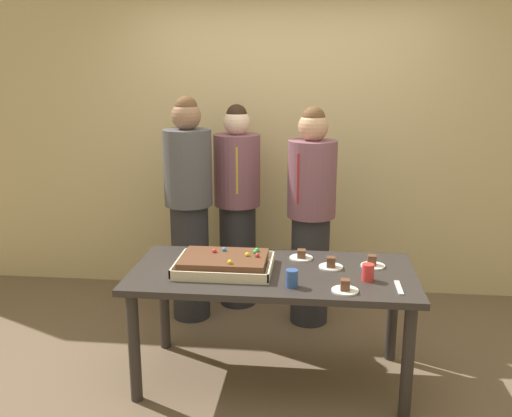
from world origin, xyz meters
The scene contains 14 objects.
ground_plane centered at (0.00, 0.00, 0.00)m, with size 12.00×12.00×0.00m, color brown.
interior_back_panel centered at (0.00, 1.60, 1.50)m, with size 8.00×0.12×3.00m, color #CCB784.
party_table centered at (0.00, 0.00, 0.64)m, with size 1.73×0.82×0.73m.
sheet_cake centered at (-0.29, -0.02, 0.77)m, with size 0.58×0.43×0.11m.
plated_slice_near_left centered at (0.17, 0.24, 0.75)m, with size 0.15×0.15×0.06m.
plated_slice_near_right centered at (0.42, -0.28, 0.75)m, with size 0.15×0.15×0.07m.
plated_slice_far_left centered at (0.61, 0.14, 0.75)m, with size 0.15×0.15×0.07m.
plated_slice_far_right centered at (0.35, 0.09, 0.75)m, with size 0.15×0.15×0.07m.
drink_cup_nearest centered at (0.56, -0.10, 0.78)m, with size 0.07×0.07×0.10m, color red.
drink_cup_middle centered at (0.13, -0.25, 0.78)m, with size 0.07×0.07×0.10m, color #2D5199.
cake_server_utensil centered at (0.73, -0.21, 0.73)m, with size 0.03×0.20×0.01m, color silver.
person_serving_front centered at (-0.71, 0.86, 0.90)m, with size 0.36×0.36×1.73m.
person_green_shirt_behind centered at (-0.38, 1.16, 0.85)m, with size 0.37×0.37×1.65m.
person_striped_tie_right centered at (0.22, 0.87, 0.86)m, with size 0.36×0.36×1.66m.
Camera 1 is at (0.25, -3.23, 1.94)m, focal length 39.53 mm.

